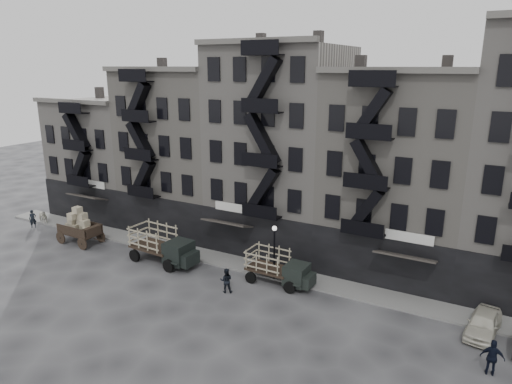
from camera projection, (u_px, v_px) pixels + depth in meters
The scene contains 15 objects.
ground at pixel (221, 285), 33.28m from camera, with size 140.00×140.00×0.00m, color #38383A.
sidewalk at pixel (247, 265), 36.43m from camera, with size 55.00×2.50×0.15m, color slate.
building_west at pixel (114, 156), 49.21m from camera, with size 10.00×11.35×13.20m.
building_midwest at pixel (188, 151), 44.19m from camera, with size 10.00×11.35×16.20m.
building_center at pixel (281, 149), 39.31m from camera, with size 10.00×11.35×18.20m.
building_mideast at pixel (398, 173), 34.96m from camera, with size 10.00×11.35×16.20m.
lamp_post at pixel (274, 245), 33.35m from camera, with size 0.36×0.36×4.28m.
horse at pixel (42, 217), 45.98m from camera, with size 0.80×1.76×1.49m, color beige.
wagon at pixel (78, 223), 40.74m from camera, with size 4.03×2.25×3.36m.
stake_truck_west at pixel (162, 243), 36.72m from camera, with size 6.06×2.79×2.97m.
stake_truck_east at pixel (278, 265), 33.18m from camera, with size 5.10×2.21×2.54m.
car_east at pixel (484, 323), 27.08m from camera, with size 1.64×4.08×1.39m, color beige.
pedestrian_west at pixel (33, 219), 44.90m from camera, with size 0.65×0.43×1.79m, color black.
pedestrian_mid at pixel (226, 280), 32.03m from camera, with size 0.88×0.68×1.81m, color black.
policeman at pixel (492, 358), 23.41m from camera, with size 1.17×0.49×1.99m, color black.
Camera 1 is at (16.71, -25.33, 15.47)m, focal length 32.00 mm.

